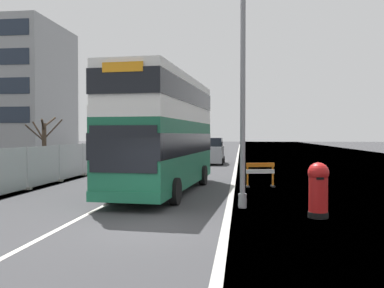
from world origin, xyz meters
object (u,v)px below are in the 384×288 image
at_px(car_oncoming_near, 212,152).
at_px(lamppost_foreground, 243,95).
at_px(double_decker_bus, 165,131).
at_px(red_pillar_postbox, 318,187).
at_px(roadworks_barrier, 260,172).
at_px(car_receding_mid, 172,148).

bearing_deg(car_oncoming_near, lamppost_foreground, -83.19).
relative_size(double_decker_bus, red_pillar_postbox, 6.18).
xyz_separation_m(red_pillar_postbox, car_oncoming_near, (-4.88, 22.90, 0.13)).
bearing_deg(red_pillar_postbox, double_decker_bus, 139.01).
xyz_separation_m(lamppost_foreground, roadworks_barrier, (0.88, 5.83, -3.21)).
xyz_separation_m(lamppost_foreground, car_oncoming_near, (-2.56, 21.47, -2.87)).
bearing_deg(car_oncoming_near, red_pillar_postbox, -77.96).
xyz_separation_m(double_decker_bus, car_oncoming_near, (0.87, 17.90, -1.63)).
relative_size(double_decker_bus, car_oncoming_near, 2.32).
relative_size(lamppost_foreground, car_receding_mid, 2.16).
distance_m(car_oncoming_near, car_receding_mid, 10.39).
height_order(lamppost_foreground, roadworks_barrier, lamppost_foreground).
bearing_deg(car_receding_mid, car_oncoming_near, -60.47).
distance_m(double_decker_bus, roadworks_barrier, 5.25).
bearing_deg(lamppost_foreground, red_pillar_postbox, -31.73).
distance_m(lamppost_foreground, car_oncoming_near, 21.81).
bearing_deg(car_oncoming_near, car_receding_mid, 119.53).
xyz_separation_m(lamppost_foreground, car_receding_mid, (-7.68, 30.51, -2.85)).
xyz_separation_m(red_pillar_postbox, roadworks_barrier, (-1.44, 7.26, -0.21)).
bearing_deg(car_oncoming_near, double_decker_bus, -92.79).
height_order(double_decker_bus, car_receding_mid, double_decker_bus).
bearing_deg(roadworks_barrier, double_decker_bus, -152.31).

